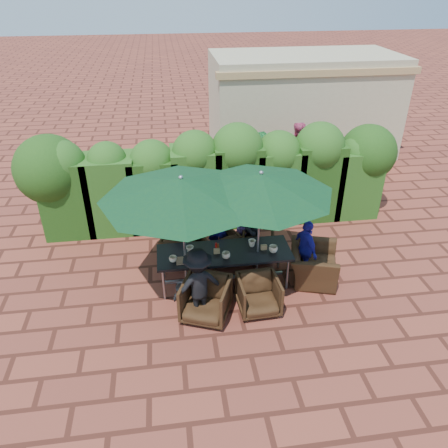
{
  "coord_description": "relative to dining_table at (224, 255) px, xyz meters",
  "views": [
    {
      "loc": [
        -1.16,
        -7.23,
        5.53
      ],
      "look_at": [
        -0.09,
        0.4,
        1.02
      ],
      "focal_mm": 35.0,
      "sensor_mm": 36.0,
      "label": 1
    }
  ],
  "objects": [
    {
      "name": "chair_end_right",
      "position": [
        1.81,
        -0.11,
        -0.21
      ],
      "size": [
        0.97,
        1.22,
        0.93
      ],
      "primitive_type": "imported",
      "rotation": [
        0.0,
        0.0,
        1.28
      ],
      "color": "black",
      "rests_on": "ground"
    },
    {
      "name": "chair_far_right",
      "position": [
        0.87,
        0.85,
        -0.33
      ],
      "size": [
        0.8,
        0.77,
        0.7
      ],
      "primitive_type": "imported",
      "rotation": [
        0.0,
        0.0,
        2.92
      ],
      "color": "black",
      "rests_on": "ground"
    },
    {
      "name": "cup_c",
      "position": [
        0.0,
        -0.22,
        0.14
      ],
      "size": [
        0.16,
        0.16,
        0.13
      ],
      "primitive_type": "imported",
      "color": "beige",
      "rests_on": "dining_table"
    },
    {
      "name": "hedge_wall",
      "position": [
        0.05,
        2.53,
        0.65
      ],
      "size": [
        9.1,
        1.6,
        2.52
      ],
      "color": "#14350E",
      "rests_on": "ground"
    },
    {
      "name": "ground",
      "position": [
        0.17,
        0.21,
        -0.68
      ],
      "size": [
        80.0,
        80.0,
        0.0
      ],
      "primitive_type": "plane",
      "color": "brown",
      "rests_on": "ground"
    },
    {
      "name": "number_block_right",
      "position": [
        0.78,
        -0.03,
        0.12
      ],
      "size": [
        0.12,
        0.06,
        0.1
      ],
      "primitive_type": "cube",
      "color": "tan",
      "rests_on": "dining_table"
    },
    {
      "name": "adult_near_left",
      "position": [
        -0.59,
        -0.9,
        0.03
      ],
      "size": [
        0.99,
        0.64,
        1.42
      ],
      "primitive_type": "imported",
      "rotation": [
        0.0,
        0.0,
        3.41
      ],
      "color": "black",
      "rests_on": "ground"
    },
    {
      "name": "chair_near_left",
      "position": [
        -0.47,
        -0.94,
        -0.26
      ],
      "size": [
        1.04,
        1.01,
        0.84
      ],
      "primitive_type": "imported",
      "rotation": [
        0.0,
        0.0,
        -0.38
      ],
      "color": "black",
      "rests_on": "ground"
    },
    {
      "name": "pedestrian_b",
      "position": [
        2.8,
        4.71,
        0.21
      ],
      "size": [
        0.98,
        0.79,
        1.76
      ],
      "primitive_type": "imported",
      "rotation": [
        0.0,
        0.0,
        3.51
      ],
      "color": "#C34570",
      "rests_on": "ground"
    },
    {
      "name": "building",
      "position": [
        3.67,
        7.2,
        0.93
      ],
      "size": [
        6.2,
        3.08,
        3.2
      ],
      "color": "#BAAE8A",
      "rests_on": "ground"
    },
    {
      "name": "adult_end_right",
      "position": [
        1.67,
        0.03,
        -0.04
      ],
      "size": [
        0.55,
        0.82,
        1.28
      ],
      "primitive_type": "imported",
      "rotation": [
        0.0,
        0.0,
        1.82
      ],
      "color": "#1E1B94",
      "rests_on": "ground"
    },
    {
      "name": "umbrella_left",
      "position": [
        -0.77,
        -0.08,
        1.54
      ],
      "size": [
        2.96,
        2.96,
        2.46
      ],
      "color": "gray",
      "rests_on": "ground"
    },
    {
      "name": "adult_far_right",
      "position": [
        0.82,
        0.91,
        0.02
      ],
      "size": [
        0.67,
        0.41,
        1.4
      ],
      "primitive_type": "imported",
      "rotation": [
        0.0,
        0.0,
        0.0
      ],
      "color": "black",
      "rests_on": "ground"
    },
    {
      "name": "ketchup_bottle",
      "position": [
        -0.15,
        0.07,
        0.16
      ],
      "size": [
        0.04,
        0.04,
        0.17
      ],
      "primitive_type": "cylinder",
      "color": "#B20C0A",
      "rests_on": "dining_table"
    },
    {
      "name": "cup_a",
      "position": [
        -1.0,
        -0.2,
        0.13
      ],
      "size": [
        0.15,
        0.15,
        0.12
      ],
      "primitive_type": "imported",
      "color": "beige",
      "rests_on": "dining_table"
    },
    {
      "name": "cup_b",
      "position": [
        -0.66,
        0.06,
        0.14
      ],
      "size": [
        0.15,
        0.15,
        0.14
      ],
      "primitive_type": "imported",
      "color": "beige",
      "rests_on": "dining_table"
    },
    {
      "name": "serving_tray",
      "position": [
        -0.77,
        -0.2,
        0.08
      ],
      "size": [
        0.35,
        0.25,
        0.02
      ],
      "primitive_type": "cube",
      "color": "#9C6E4B",
      "rests_on": "dining_table"
    },
    {
      "name": "pedestrian_a",
      "position": [
        1.62,
        4.28,
        0.17
      ],
      "size": [
        1.58,
        1.45,
        1.7
      ],
      "primitive_type": "imported",
      "rotation": [
        0.0,
        0.0,
        2.44
      ],
      "color": "#268C3B",
      "rests_on": "ground"
    },
    {
      "name": "cup_d",
      "position": [
        0.57,
        0.12,
        0.14
      ],
      "size": [
        0.15,
        0.15,
        0.14
      ],
      "primitive_type": "imported",
      "color": "beige",
      "rests_on": "dining_table"
    },
    {
      "name": "chair_near_right",
      "position": [
        0.51,
        -0.9,
        -0.3
      ],
      "size": [
        0.77,
        0.73,
        0.76
      ],
      "primitive_type": "imported",
      "rotation": [
        0.0,
        0.0,
        0.05
      ],
      "color": "black",
      "rests_on": "ground"
    },
    {
      "name": "chair_far_left",
      "position": [
        -0.82,
        0.9,
        -0.3
      ],
      "size": [
        0.91,
        0.88,
        0.76
      ],
      "primitive_type": "imported",
      "rotation": [
        0.0,
        0.0,
        2.83
      ],
      "color": "black",
      "rests_on": "ground"
    },
    {
      "name": "child_left",
      "position": [
        -0.45,
        1.04,
        -0.28
      ],
      "size": [
        0.33,
        0.3,
        0.8
      ],
      "primitive_type": "imported",
      "rotation": [
        0.0,
        0.0,
        -0.24
      ],
      "color": "#C34570",
      "rests_on": "ground"
    },
    {
      "name": "sauce_bottle",
      "position": [
        -0.11,
        0.05,
        0.16
      ],
      "size": [
        0.04,
        0.04,
        0.17
      ],
      "primitive_type": "cylinder",
      "color": "#4C230C",
      "rests_on": "dining_table"
    },
    {
      "name": "adult_far_left",
      "position": [
        -0.88,
        0.88,
        -0.05
      ],
      "size": [
        0.71,
        0.56,
        1.26
      ],
      "primitive_type": "imported",
      "rotation": [
        0.0,
        0.0,
        0.35
      ],
      "color": "silver",
      "rests_on": "ground"
    },
    {
      "name": "umbrella_right",
      "position": [
        0.65,
        -0.08,
        1.54
      ],
      "size": [
        2.71,
        2.71,
        2.46
      ],
      "color": "gray",
      "rests_on": "ground"
    },
    {
      "name": "dining_table",
      "position": [
        0.0,
        0.0,
        0.0
      ],
      "size": [
        2.62,
        0.9,
        0.75
      ],
      "color": "black",
      "rests_on": "ground"
    },
    {
      "name": "pedestrian_c",
      "position": [
        3.49,
        4.45,
        0.2
      ],
      "size": [
        1.08,
        1.21,
        1.75
      ],
      "primitive_type": "imported",
      "rotation": [
        0.0,
        0.0,
        2.2
      ],
      "color": "#93949B",
      "rests_on": "ground"
    },
    {
      "name": "adult_far_mid",
      "position": [
        0.03,
        1.04,
        -0.04
      ],
      "size": [
        0.48,
        0.39,
        1.28
      ],
      "primitive_type": "imported",
      "rotation": [
        0.0,
        0.0,
        -0.04
      ],
      "color": "#1E1B94",
      "rests_on": "ground"
    },
    {
      "name": "chair_far_mid",
      "position": [
        -0.01,
        0.84,
        -0.3
      ],
      "size": [
        0.96,
        0.93,
        0.76
      ],
      "primitive_type": "imported",
      "rotation": [
        0.0,
        0.0,
        3.57
      ],
      "color": "black",
      "rests_on": "ground"
    },
    {
      "name": "number_block_left",
      "position": [
        -0.15,
        -0.03,
        0.12
      ],
      "size": [
        0.12,
        0.06,
        0.1
      ],
      "primitive_type": "cube",
      "color": "tan",
      "rests_on": "dining_table"
    },
    {
      "name": "child_right",
      "position": [
        0.53,
        1.03,
        -0.27
      ],
      "size": [
        0.35,
        0.32,
        0.81
      ],
      "primitive_type": "imported",
      "rotation": [
        0.0,
        0.0,
        -0.32
      ],
      "color": "#6D4597",
      "rests_on": "ground"
    },
    {
      "name": "cup_e",
      "position": [
        0.95,
        -0.14,
        0.14
      ],
      "size": [
        0.17,
        0.17,
        0.14
      ],
      "primitive_type": "imported",
      "color": "beige",
      "rests_on": "dining_table"
    }
  ]
}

